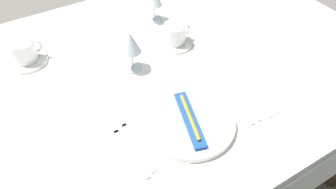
{
  "coord_description": "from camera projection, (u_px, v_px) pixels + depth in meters",
  "views": [
    {
      "loc": [
        -0.34,
        -0.76,
        1.47
      ],
      "look_at": [
        0.03,
        -0.16,
        0.76
      ],
      "focal_mm": 35.01,
      "sensor_mm": 36.0,
      "label": 1
    }
  ],
  "objects": [
    {
      "name": "coffee_cup_left",
      "position": [
        175.0,
        33.0,
        1.19
      ],
      "size": [
        0.11,
        0.08,
        0.07
      ],
      "color": "white",
      "rests_on": "saucer_left"
    },
    {
      "name": "spoon_soup",
      "position": [
        233.0,
        92.0,
        1.04
      ],
      "size": [
        0.03,
        0.22,
        0.01
      ],
      "color": "beige",
      "rests_on": "dining_table"
    },
    {
      "name": "fork_outer",
      "position": [
        133.0,
        140.0,
        0.9
      ],
      "size": [
        0.02,
        0.21,
        0.0
      ],
      "color": "beige",
      "rests_on": "dining_table"
    },
    {
      "name": "saucer_left",
      "position": [
        175.0,
        43.0,
        1.22
      ],
      "size": [
        0.13,
        0.13,
        0.01
      ],
      "primitive_type": "cylinder",
      "color": "white",
      "rests_on": "dining_table"
    },
    {
      "name": "dining_table",
      "position": [
        139.0,
        91.0,
        1.16
      ],
      "size": [
        1.8,
        1.11,
        0.74
      ],
      "color": "white",
      "rests_on": "ground"
    },
    {
      "name": "coffee_cup_right",
      "position": [
        24.0,
        51.0,
        1.12
      ],
      "size": [
        0.11,
        0.08,
        0.07
      ],
      "color": "white",
      "rests_on": "saucer_right"
    },
    {
      "name": "dinner_plate",
      "position": [
        189.0,
        123.0,
        0.94
      ],
      "size": [
        0.26,
        0.26,
        0.02
      ],
      "primitive_type": "cylinder",
      "color": "white",
      "rests_on": "dining_table"
    },
    {
      "name": "dinner_knife",
      "position": [
        231.0,
        102.0,
        1.01
      ],
      "size": [
        0.02,
        0.21,
        0.0
      ],
      "color": "beige",
      "rests_on": "dining_table"
    },
    {
      "name": "spoon_tea",
      "position": [
        246.0,
        85.0,
        1.06
      ],
      "size": [
        0.03,
        0.23,
        0.01
      ],
      "color": "beige",
      "rests_on": "dining_table"
    },
    {
      "name": "saucer_right",
      "position": [
        27.0,
        61.0,
        1.15
      ],
      "size": [
        0.14,
        0.14,
        0.01
      ],
      "primitive_type": "cylinder",
      "color": "white",
      "rests_on": "dining_table"
    },
    {
      "name": "toothbrush_package",
      "position": [
        190.0,
        119.0,
        0.93
      ],
      "size": [
        0.09,
        0.21,
        0.02
      ],
      "color": "blue",
      "rests_on": "dinner_plate"
    },
    {
      "name": "wine_glass_centre",
      "position": [
        129.0,
        44.0,
        1.05
      ],
      "size": [
        0.07,
        0.07,
        0.14
      ],
      "color": "silver",
      "rests_on": "dining_table"
    },
    {
      "name": "fork_inner",
      "position": [
        126.0,
        146.0,
        0.89
      ],
      "size": [
        0.03,
        0.21,
        0.0
      ],
      "color": "beige",
      "rests_on": "dining_table"
    },
    {
      "name": "ground_plane",
      "position": [
        147.0,
        185.0,
        1.63
      ],
      "size": [
        6.0,
        6.0,
        0.0
      ],
      "primitive_type": "plane",
      "color": "slate"
    },
    {
      "name": "spoon_dessert",
      "position": [
        240.0,
        89.0,
        1.05
      ],
      "size": [
        0.03,
        0.23,
        0.01
      ],
      "color": "beige",
      "rests_on": "dining_table"
    }
  ]
}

